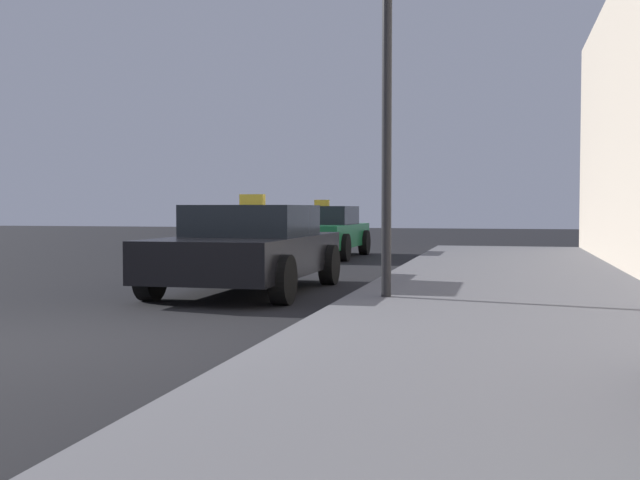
% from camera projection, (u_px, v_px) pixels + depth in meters
% --- Properties ---
extents(ground_plane, '(80.00, 80.00, 0.00)m').
position_uv_depth(ground_plane, '(62.00, 343.00, 6.98)').
color(ground_plane, black).
extents(sidewalk, '(4.00, 32.00, 0.15)m').
position_uv_depth(sidewalk, '(517.00, 355.00, 6.03)').
color(sidewalk, '#5B5B60').
rests_on(sidewalk, ground_plane).
extents(street_lamp, '(0.36, 0.36, 3.95)m').
position_uv_depth(street_lamp, '(387.00, 70.00, 9.23)').
color(street_lamp, black).
rests_on(street_lamp, sidewalk).
extents(car_black, '(2.05, 4.11, 1.43)m').
position_uv_depth(car_black, '(249.00, 248.00, 11.25)').
color(car_black, black).
rests_on(car_black, ground_plane).
extents(car_green, '(1.99, 4.08, 1.43)m').
position_uv_depth(car_green, '(320.00, 231.00, 19.12)').
color(car_green, '#196638').
rests_on(car_green, ground_plane).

